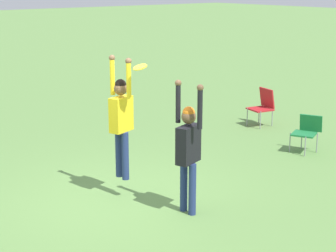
{
  "coord_description": "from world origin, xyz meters",
  "views": [
    {
      "loc": [
        7.45,
        -5.03,
        3.65
      ],
      "look_at": [
        0.49,
        0.63,
        1.3
      ],
      "focal_mm": 60.0,
      "sensor_mm": 36.0,
      "label": 1
    }
  ],
  "objects": [
    {
      "name": "ground_plane",
      "position": [
        0.0,
        0.0,
        0.0
      ],
      "size": [
        120.0,
        120.0,
        0.0
      ],
      "primitive_type": "plane",
      "color": "#608C47"
    },
    {
      "name": "camping_chair_3",
      "position": [
        -1.89,
        5.71,
        0.55
      ],
      "size": [
        0.62,
        0.67,
        0.95
      ],
      "rotation": [
        0.0,
        0.0,
        2.94
      ],
      "color": "gray",
      "rests_on": "ground_plane"
    },
    {
      "name": "camping_chair_0",
      "position": [
        0.24,
        4.71,
        0.49
      ],
      "size": [
        0.64,
        0.69,
        0.81
      ],
      "rotation": [
        0.0,
        0.0,
        3.57
      ],
      "color": "gray",
      "rests_on": "ground_plane"
    },
    {
      "name": "frisbee",
      "position": [
        0.38,
        0.15,
        2.31
      ],
      "size": [
        0.23,
        0.22,
        0.09
      ],
      "color": "yellow"
    },
    {
      "name": "person_defending",
      "position": [
        1.12,
        0.53,
        1.14
      ],
      "size": [
        0.61,
        0.5,
        2.14
      ],
      "rotation": [
        0.0,
        0.0,
        -1.26
      ],
      "color": "navy",
      "rests_on": "ground_plane"
    },
    {
      "name": "person_jumping",
      "position": [
        -0.14,
        0.13,
        1.44
      ],
      "size": [
        0.58,
        0.47,
        2.1
      ],
      "rotation": [
        0.0,
        0.0,
        1.88
      ],
      "color": "navy",
      "rests_on": "ground_plane"
    }
  ]
}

